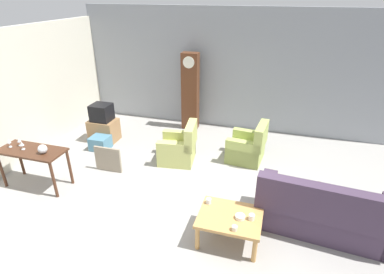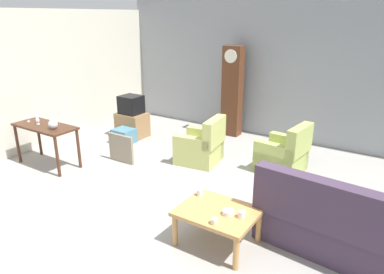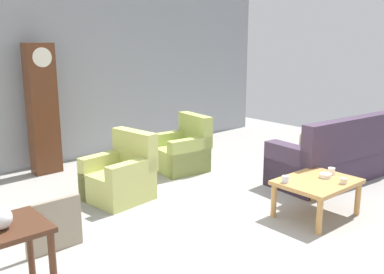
# 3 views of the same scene
# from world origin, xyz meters

# --- Properties ---
(ground_plane) EXTENTS (10.40, 10.40, 0.00)m
(ground_plane) POSITION_xyz_m (0.00, 0.00, 0.00)
(ground_plane) COLOR #999691
(garage_door_wall) EXTENTS (8.40, 0.16, 3.20)m
(garage_door_wall) POSITION_xyz_m (0.00, 3.60, 1.60)
(garage_door_wall) COLOR gray
(garage_door_wall) RESTS_ON ground_plane
(pegboard_wall_left) EXTENTS (0.12, 6.40, 2.88)m
(pegboard_wall_left) POSITION_xyz_m (-4.20, 0.40, 1.44)
(pegboard_wall_left) COLOR beige
(pegboard_wall_left) RESTS_ON ground_plane
(couch_floral) EXTENTS (2.17, 1.06, 1.04)m
(couch_floral) POSITION_xyz_m (2.16, -0.18, 0.36)
(couch_floral) COLOR #423347
(couch_floral) RESTS_ON ground_plane
(armchair_olive_near) EXTENTS (0.88, 0.86, 0.92)m
(armchair_olive_near) POSITION_xyz_m (-0.77, 1.31, 0.31)
(armchair_olive_near) COLOR #B7BC66
(armchair_olive_near) RESTS_ON ground_plane
(armchair_olive_far) EXTENTS (0.87, 0.84, 0.92)m
(armchair_olive_far) POSITION_xyz_m (0.72, 1.79, 0.31)
(armchair_olive_far) COLOR #A7B75C
(armchair_olive_far) RESTS_ON ground_plane
(coffee_table_wood) EXTENTS (0.96, 0.76, 0.47)m
(coffee_table_wood) POSITION_xyz_m (0.76, -0.79, 0.40)
(coffee_table_wood) COLOR tan
(coffee_table_wood) RESTS_ON ground_plane
(console_table_dark) EXTENTS (1.30, 0.56, 0.80)m
(console_table_dark) POSITION_xyz_m (-3.17, -0.41, 0.68)
(console_table_dark) COLOR #472819
(console_table_dark) RESTS_ON ground_plane
(grandfather_clock) EXTENTS (0.44, 0.30, 2.10)m
(grandfather_clock) POSITION_xyz_m (-1.06, 3.15, 1.06)
(grandfather_clock) COLOR #562D19
(grandfather_clock) RESTS_ON ground_plane
(tv_stand_cabinet) EXTENTS (0.68, 0.52, 0.57)m
(tv_stand_cabinet) POSITION_xyz_m (-2.96, 1.74, 0.28)
(tv_stand_cabinet) COLOR #997047
(tv_stand_cabinet) RESTS_ON ground_plane
(tv_crt) EXTENTS (0.48, 0.44, 0.42)m
(tv_crt) POSITION_xyz_m (-2.96, 1.74, 0.78)
(tv_crt) COLOR black
(tv_crt) RESTS_ON tv_stand_cabinet
(framed_picture_leaning) EXTENTS (0.60, 0.05, 0.56)m
(framed_picture_leaning) POSITION_xyz_m (-2.09, 0.46, 0.28)
(framed_picture_leaning) COLOR gray
(framed_picture_leaning) RESTS_ON ground_plane
(storage_box_blue) EXTENTS (0.44, 0.41, 0.33)m
(storage_box_blue) POSITION_xyz_m (-2.81, 1.29, 0.16)
(storage_box_blue) COLOR teal
(storage_box_blue) RESTS_ON ground_plane
(glass_dome_cloche) EXTENTS (0.17, 0.17, 0.17)m
(glass_dome_cloche) POSITION_xyz_m (-2.85, -0.44, 0.89)
(glass_dome_cloche) COLOR silver
(glass_dome_cloche) RESTS_ON console_table_dark
(cup_white_porcelain) EXTENTS (0.09, 0.09, 0.09)m
(cup_white_porcelain) POSITION_xyz_m (1.08, -0.78, 0.51)
(cup_white_porcelain) COLOR white
(cup_white_porcelain) RESTS_ON coffee_table_wood
(cup_blue_rimmed) EXTENTS (0.08, 0.08, 0.09)m
(cup_blue_rimmed) POSITION_xyz_m (0.38, -0.59, 0.51)
(cup_blue_rimmed) COLOR silver
(cup_blue_rimmed) RESTS_ON coffee_table_wood
(cup_cream_tall) EXTENTS (0.08, 0.08, 0.07)m
(cup_cream_tall) POSITION_xyz_m (0.87, -1.07, 0.50)
(cup_cream_tall) COLOR beige
(cup_cream_tall) RESTS_ON coffee_table_wood
(bowl_white_stacked) EXTENTS (0.15, 0.15, 0.05)m
(bowl_white_stacked) POSITION_xyz_m (0.91, -0.80, 0.50)
(bowl_white_stacked) COLOR white
(bowl_white_stacked) RESTS_ON coffee_table_wood
(wine_glass_tall) EXTENTS (0.07, 0.07, 0.17)m
(wine_glass_tall) POSITION_xyz_m (-3.62, -0.43, 0.91)
(wine_glass_tall) COLOR silver
(wine_glass_tall) RESTS_ON console_table_dark
(wine_glass_mid) EXTENTS (0.07, 0.07, 0.16)m
(wine_glass_mid) POSITION_xyz_m (-3.49, -0.33, 0.91)
(wine_glass_mid) COLOR silver
(wine_glass_mid) RESTS_ON console_table_dark
(wine_glass_short) EXTENTS (0.07, 0.07, 0.16)m
(wine_glass_short) POSITION_xyz_m (-3.31, -0.44, 0.91)
(wine_glass_short) COLOR silver
(wine_glass_short) RESTS_ON console_table_dark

